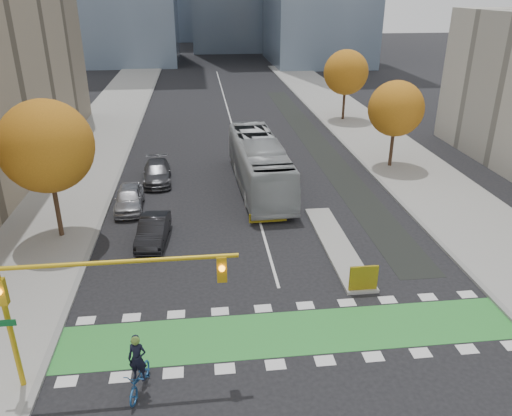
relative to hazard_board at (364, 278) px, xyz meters
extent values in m
plane|color=black|center=(-4.00, -4.20, -0.80)|extent=(300.00, 300.00, 0.00)
cube|color=gray|center=(-17.50, 15.80, -0.73)|extent=(7.00, 120.00, 0.15)
cube|color=gray|center=(9.50, 15.80, -0.73)|extent=(7.00, 120.00, 0.15)
cube|color=gray|center=(-14.00, 15.80, -0.73)|extent=(0.30, 120.00, 0.16)
cube|color=gray|center=(6.00, 15.80, -0.73)|extent=(0.30, 120.00, 0.16)
cube|color=#2D8A34|center=(-4.00, -2.70, -0.79)|extent=(20.00, 3.00, 0.01)
cube|color=silver|center=(-4.00, 35.80, -0.80)|extent=(0.15, 70.00, 0.01)
cube|color=black|center=(3.50, 25.80, -0.80)|extent=(2.50, 50.00, 0.01)
cube|color=gray|center=(0.00, 4.80, -0.72)|extent=(1.60, 10.00, 0.16)
cube|color=yellow|center=(0.00, 0.00, 0.00)|extent=(1.40, 0.12, 1.30)
cylinder|color=#332114|center=(-16.00, 7.80, 1.82)|extent=(0.28, 0.28, 5.25)
sphere|color=#935312|center=(-16.00, 7.80, 4.83)|extent=(5.20, 5.20, 5.20)
cylinder|color=#332114|center=(8.00, 17.80, 1.47)|extent=(0.28, 0.28, 4.55)
sphere|color=#935312|center=(8.00, 17.80, 4.08)|extent=(4.40, 4.40, 4.40)
cylinder|color=#332114|center=(8.50, 33.80, 1.65)|extent=(0.28, 0.28, 4.90)
sphere|color=#935312|center=(8.50, 33.80, 4.45)|extent=(4.80, 4.80, 4.80)
cylinder|color=#BF9914|center=(-14.50, -4.70, 1.80)|extent=(0.20, 0.20, 5.20)
cylinder|color=#BF9914|center=(-10.50, -4.70, 4.30)|extent=(8.20, 0.16, 0.16)
cube|color=#BF9914|center=(-14.50, -4.70, 3.40)|extent=(0.35, 0.28, 1.00)
cube|color=#BF9914|center=(-7.00, -4.70, 3.80)|extent=(0.35, 0.28, 1.00)
sphere|color=orange|center=(-7.00, -4.88, 3.90)|extent=(0.22, 0.22, 0.22)
cube|color=#0C5926|center=(-14.50, -5.10, 2.40)|extent=(0.85, 0.04, 0.25)
imported|color=#1F508E|center=(-10.14, -5.37, -0.25)|extent=(1.18, 2.22, 1.11)
imported|color=black|center=(-10.14, -5.37, 0.69)|extent=(0.77, 0.59, 1.88)
sphere|color=#597F2D|center=(-10.14, -5.37, 1.47)|extent=(0.32, 0.32, 0.32)
imported|color=#AAAFB2|center=(-3.30, 14.48, 1.04)|extent=(3.58, 13.32, 3.68)
imported|color=#A5A5AA|center=(-12.44, 11.56, -0.03)|extent=(2.00, 4.60, 1.54)
imported|color=black|center=(-10.50, 6.56, -0.08)|extent=(1.92, 4.51, 1.45)
imported|color=#46464B|center=(-10.91, 16.56, -0.07)|extent=(2.29, 5.12, 1.46)
camera|label=1|loc=(-7.55, -19.91, 12.85)|focal=35.00mm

